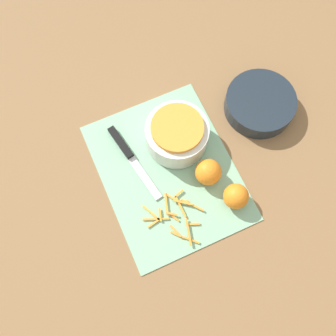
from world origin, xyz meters
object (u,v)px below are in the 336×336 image
at_px(bowl_speckled, 177,134).
at_px(bowl_dark, 260,104).
at_px(orange_left, 236,196).
at_px(orange_right, 208,172).
at_px(knife, 126,150).

distance_m(bowl_speckled, bowl_dark, 0.27).
bearing_deg(bowl_dark, bowl_speckled, -90.38).
height_order(bowl_speckled, orange_left, bowl_speckled).
bearing_deg(bowl_dark, orange_right, -60.73).
bearing_deg(bowl_speckled, orange_right, 13.69).
bearing_deg(bowl_dark, knife, -94.52).
distance_m(knife, orange_right, 0.24).
height_order(bowl_speckled, knife, bowl_speckled).
relative_size(bowl_speckled, orange_right, 2.41).
height_order(bowl_dark, knife, bowl_dark).
bearing_deg(orange_right, bowl_dark, 119.27).
bearing_deg(bowl_speckled, knife, -101.96).
distance_m(orange_left, orange_right, 0.10).
height_order(bowl_speckled, bowl_dark, bowl_speckled).
xyz_separation_m(bowl_dark, orange_right, (0.13, -0.23, 0.02)).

